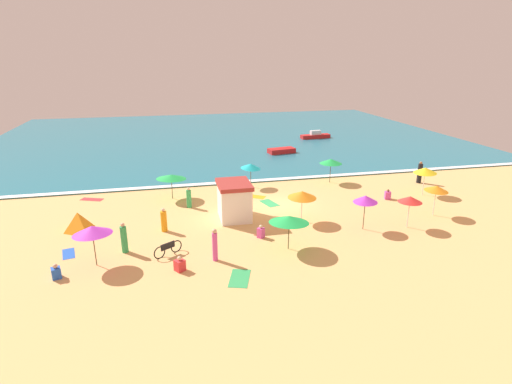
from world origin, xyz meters
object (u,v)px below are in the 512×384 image
object	(u,v)px
beach_tent	(78,221)
beachgoer_1	(189,198)
small_boat_0	(315,136)
beachgoer_5	(164,221)
beach_umbrella_1	(331,161)
lifeguard_cabana	(234,200)
beach_umbrella_6	(410,199)
beachgoer_7	(56,272)
beachgoer_6	(261,232)
beachgoer_8	(420,173)
beach_umbrella_3	(302,194)
beachgoer_0	(124,239)
beach_umbrella_4	(92,230)
beachgoer_4	(388,195)
beachgoer_3	(215,245)
beach_umbrella_9	(365,199)
parked_bicycle	(168,249)
beach_umbrella_0	(289,219)
beach_umbrella_2	(171,177)
beach_umbrella_8	(437,188)
beach_umbrella_5	(251,166)
small_boat_1	(281,151)
beachgoer_2	(180,265)

from	to	relation	value
beach_tent	beachgoer_1	bearing A→B (deg)	19.76
small_boat_0	beachgoer_1	bearing A→B (deg)	-129.11
beachgoer_5	beach_umbrella_1	bearing A→B (deg)	27.71
lifeguard_cabana	beach_umbrella_6	world-z (taller)	lifeguard_cabana
beachgoer_7	beachgoer_6	bearing A→B (deg)	12.26
beach_tent	beachgoer_8	xyz separation A→B (m)	(27.02, 4.24, 0.30)
beach_umbrella_3	beachgoer_6	size ratio (longest dim) A/B	2.86
beachgoer_0	beachgoer_5	bearing A→B (deg)	48.34
beach_tent	beach_umbrella_4	bearing A→B (deg)	-71.49
lifeguard_cabana	beachgoer_4	size ratio (longest dim) A/B	3.55
beach_umbrella_3	beachgoer_3	xyz separation A→B (m)	(-6.31, -4.19, -0.99)
beach_umbrella_9	parked_bicycle	size ratio (longest dim) A/B	1.47
beachgoer_1	small_boat_0	size ratio (longest dim) A/B	0.38
lifeguard_cabana	beach_umbrella_0	bearing A→B (deg)	-67.65
small_boat_0	lifeguard_cabana	bearing A→B (deg)	-121.36
beach_umbrella_0	beachgoer_8	world-z (taller)	beach_umbrella_0
lifeguard_cabana	beach_umbrella_2	xyz separation A→B (m)	(-4.00, 4.96, 0.48)
beach_umbrella_8	small_boat_0	bearing A→B (deg)	86.38
beach_umbrella_6	beach_umbrella_1	bearing A→B (deg)	95.77
beach_tent	beachgoer_6	world-z (taller)	beach_tent
beach_umbrella_5	beach_umbrella_8	distance (m)	14.25
beach_umbrella_0	beachgoer_3	world-z (taller)	beach_umbrella_0
beach_umbrella_5	beachgoer_5	bearing A→B (deg)	-133.15
small_boat_1	beachgoer_1	bearing A→B (deg)	-127.12
beach_umbrella_8	beachgoer_0	xyz separation A→B (m)	(-20.43, -1.12, -1.12)
beach_umbrella_4	beach_umbrella_6	size ratio (longest dim) A/B	1.19
beach_umbrella_0	beachgoer_5	bearing A→B (deg)	149.07
beach_umbrella_2	beach_umbrella_5	bearing A→B (deg)	13.27
beach_umbrella_4	beachgoer_3	world-z (taller)	beach_umbrella_4
beach_umbrella_0	beachgoer_2	xyz separation A→B (m)	(-6.18, -1.16, -1.50)
beachgoer_4	small_boat_1	xyz separation A→B (m)	(-3.72, 16.54, 0.04)
beachgoer_8	small_boat_1	world-z (taller)	beachgoer_8
beach_umbrella_6	small_boat_0	xyz separation A→B (m)	(4.70, 29.11, -1.47)
beachgoer_5	beachgoer_1	bearing A→B (deg)	65.19
beachgoer_5	beachgoer_0	bearing A→B (deg)	-131.66
beach_umbrella_3	beach_umbrella_8	world-z (taller)	beach_umbrella_8
parked_bicycle	beachgoer_2	bearing A→B (deg)	-74.10
beachgoer_0	beachgoer_7	bearing A→B (deg)	-144.54
beach_umbrella_0	beachgoer_3	bearing A→B (deg)	-174.02
beach_umbrella_6	beachgoer_7	bearing A→B (deg)	-174.87
beach_umbrella_2	beach_umbrella_6	bearing A→B (deg)	-31.71
beach_umbrella_9	beach_umbrella_4	bearing A→B (deg)	-175.55
beachgoer_6	beachgoer_7	distance (m)	11.28
lifeguard_cabana	beach_umbrella_1	distance (m)	11.43
beach_umbrella_4	beachgoer_1	world-z (taller)	beach_umbrella_4
beachgoer_1	beachgoer_3	distance (m)	8.56
beach_umbrella_5	beach_umbrella_6	distance (m)	13.27
beachgoer_0	beachgoer_6	size ratio (longest dim) A/B	2.13
beach_umbrella_9	beach_tent	world-z (taller)	beach_umbrella_9
beachgoer_7	beachgoer_1	bearing A→B (deg)	50.43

